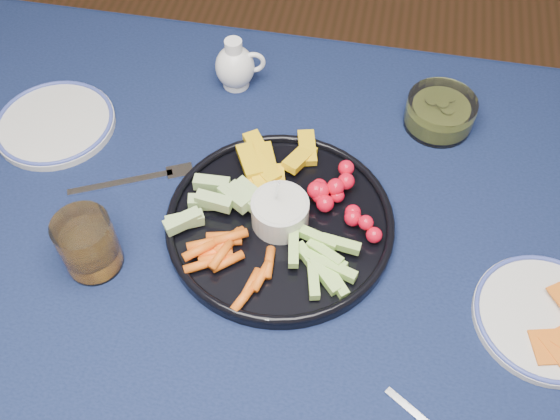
% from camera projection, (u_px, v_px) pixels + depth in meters
% --- Properties ---
extents(dining_table, '(1.67, 1.07, 0.75)m').
position_uv_depth(dining_table, '(273.00, 315.00, 0.92)').
color(dining_table, '#492C18').
rests_on(dining_table, ground).
extents(crudite_platter, '(0.33, 0.33, 0.11)m').
position_uv_depth(crudite_platter, '(278.00, 219.00, 0.90)').
color(crudite_platter, black).
rests_on(crudite_platter, dining_table).
extents(creamer_pitcher, '(0.09, 0.07, 0.09)m').
position_uv_depth(creamer_pitcher, '(236.00, 66.00, 1.06)').
color(creamer_pitcher, white).
rests_on(creamer_pitcher, dining_table).
extents(pickle_bowl, '(0.11, 0.11, 0.05)m').
position_uv_depth(pickle_bowl, '(440.00, 114.00, 1.01)').
color(pickle_bowl, silver).
rests_on(pickle_bowl, dining_table).
extents(cheese_plate, '(0.19, 0.19, 0.02)m').
position_uv_depth(cheese_plate, '(546.00, 317.00, 0.81)').
color(cheese_plate, silver).
rests_on(cheese_plate, dining_table).
extents(juice_tumbler, '(0.08, 0.08, 0.09)m').
position_uv_depth(juice_tumbler, '(89.00, 247.00, 0.84)').
color(juice_tumbler, silver).
rests_on(juice_tumbler, dining_table).
extents(fork_left, '(0.18, 0.10, 0.00)m').
position_uv_depth(fork_left, '(142.00, 179.00, 0.96)').
color(fork_left, silver).
rests_on(fork_left, dining_table).
extents(side_plate_extra, '(0.19, 0.19, 0.02)m').
position_uv_depth(side_plate_extra, '(55.00, 123.00, 1.02)').
color(side_plate_extra, silver).
rests_on(side_plate_extra, dining_table).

